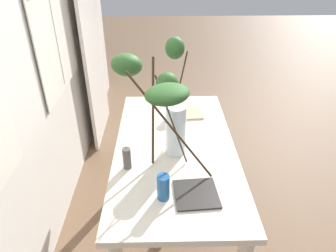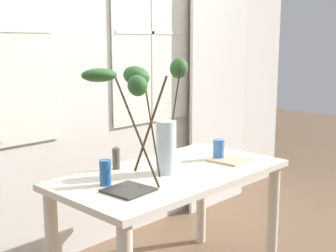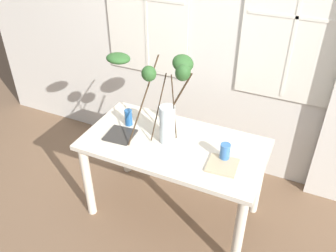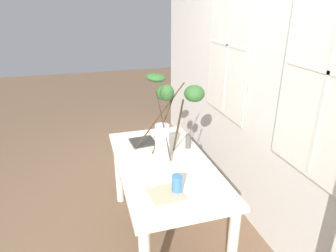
{
  "view_description": "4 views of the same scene",
  "coord_description": "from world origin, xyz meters",
  "views": [
    {
      "loc": [
        -1.54,
        0.08,
        1.82
      ],
      "look_at": [
        -0.12,
        0.05,
        0.95
      ],
      "focal_mm": 33.39,
      "sensor_mm": 36.0,
      "label": 1
    },
    {
      "loc": [
        -1.84,
        -1.74,
        1.47
      ],
      "look_at": [
        -0.03,
        0.01,
        1.0
      ],
      "focal_mm": 48.92,
      "sensor_mm": 36.0,
      "label": 2
    },
    {
      "loc": [
        0.85,
        -1.94,
        2.32
      ],
      "look_at": [
        -0.02,
        -0.06,
        0.91
      ],
      "focal_mm": 37.81,
      "sensor_mm": 36.0,
      "label": 3
    },
    {
      "loc": [
        1.97,
        -0.55,
        1.9
      ],
      "look_at": [
        -0.08,
        0.05,
        1.01
      ],
      "focal_mm": 31.83,
      "sensor_mm": 36.0,
      "label": 4
    }
  ],
  "objects": [
    {
      "name": "dining_table",
      "position": [
        0.0,
        0.0,
        0.61
      ],
      "size": [
        1.37,
        0.72,
        0.73
      ],
      "color": "beige",
      "rests_on": "ground"
    },
    {
      "name": "curtain_sheer_side",
      "position": [
        1.37,
        0.72,
        1.17
      ],
      "size": [
        0.75,
        0.03,
        2.34
      ],
      "primitive_type": "cube",
      "color": "silver",
      "rests_on": "ground"
    },
    {
      "name": "pillar_candle",
      "position": [
        -0.19,
        0.27,
        0.79
      ],
      "size": [
        0.05,
        0.05,
        0.14
      ],
      "color": "#514C47",
      "rests_on": "dining_table"
    },
    {
      "name": "plate_square_left",
      "position": [
        -0.41,
        -0.09,
        0.74
      ],
      "size": [
        0.23,
        0.23,
        0.01
      ],
      "primitive_type": "cube",
      "rotation": [
        0.0,
        0.0,
        0.08
      ],
      "color": "#2D2B28",
      "rests_on": "dining_table"
    },
    {
      "name": "vase_with_branches",
      "position": [
        -0.12,
        0.07,
        1.11
      ],
      "size": [
        0.69,
        0.52,
        0.66
      ],
      "color": "silver",
      "rests_on": "dining_table"
    },
    {
      "name": "back_wall_with_windows",
      "position": [
        -0.0,
        0.87,
        1.37
      ],
      "size": [
        5.02,
        0.14,
        2.74
      ],
      "color": "beige",
      "rests_on": "ground"
    },
    {
      "name": "drinking_glass_blue_right",
      "position": [
        0.4,
        -0.02,
        0.8
      ],
      "size": [
        0.07,
        0.07,
        0.13
      ],
      "primitive_type": "cylinder",
      "color": "#386BAD",
      "rests_on": "dining_table"
    },
    {
      "name": "plate_square_right",
      "position": [
        0.41,
        -0.1,
        0.74
      ],
      "size": [
        0.22,
        0.22,
        0.01
      ],
      "primitive_type": "cube",
      "rotation": [
        0.0,
        0.0,
        0.07
      ],
      "color": "tan",
      "rests_on": "dining_table"
    },
    {
      "name": "drinking_glass_blue_left",
      "position": [
        -0.43,
        0.07,
        0.8
      ],
      "size": [
        0.06,
        0.06,
        0.13
      ],
      "primitive_type": "cylinder",
      "color": "#235693",
      "rests_on": "dining_table"
    }
  ]
}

